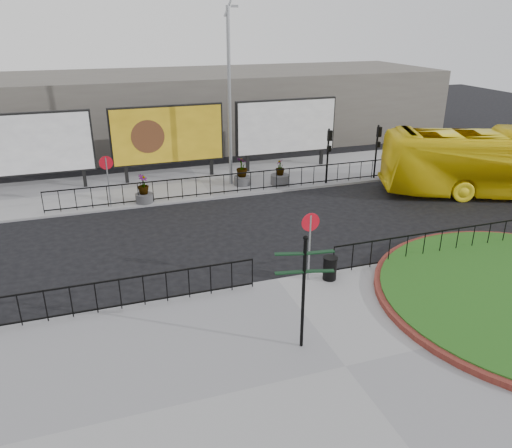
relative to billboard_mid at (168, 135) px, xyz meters
name	(u,v)px	position (x,y,z in m)	size (l,w,h in m)	color
ground	(277,282)	(1.50, -12.97, -2.60)	(90.00, 90.00, 0.00)	black
pavement_near	(345,368)	(1.50, -17.97, -2.54)	(30.00, 10.00, 0.12)	gray
pavement_far	(200,182)	(1.50, -0.97, -2.54)	(44.00, 6.00, 0.12)	gray
railing_near_left	(96,298)	(-4.50, -13.27, -1.93)	(10.00, 0.10, 1.10)	black
railing_near_right	(441,243)	(8.00, -13.27, -1.93)	(9.00, 0.10, 1.10)	black
railing_far	(231,184)	(2.50, -3.67, -1.93)	(18.00, 0.10, 1.10)	black
speed_sign_far	(107,170)	(-3.50, -3.57, -0.68)	(0.64, 0.07, 2.47)	gray
speed_sign_near	(310,232)	(2.50, -13.37, -0.68)	(0.64, 0.07, 2.47)	gray
billboard_left	(30,145)	(-7.00, 0.00, 0.00)	(6.20, 0.31, 4.10)	black
billboard_mid	(168,135)	(0.00, 0.00, 0.00)	(6.20, 0.31, 4.10)	black
billboard_right	(286,127)	(7.00, 0.00, 0.00)	(6.20, 0.31, 4.10)	black
lamp_post	(229,96)	(3.01, -1.97, 2.23)	(0.74, 0.18, 9.23)	gray
signal_pole_a	(329,148)	(8.00, -3.63, -0.50)	(0.22, 0.26, 3.00)	black
signal_pole_b	(377,144)	(11.00, -3.63, -0.50)	(0.22, 0.26, 3.00)	black
building_backdrop	(168,109)	(1.50, 9.03, -0.10)	(40.00, 10.00, 5.00)	#5F5B53
fingerpost_sign	(304,282)	(0.76, -16.78, -0.47)	(1.56, 0.56, 3.34)	black
litter_bin	(330,268)	(3.22, -13.57, -2.06)	(0.50, 0.50, 0.84)	black
bus	(506,163)	(15.91, -7.95, -0.89)	(2.88, 12.29, 3.42)	yellow
planter_a	(144,192)	(-1.90, -3.57, -1.93)	(0.85, 0.85, 1.41)	#4C4C4F
planter_b	(242,174)	(3.50, -2.40, -1.86)	(0.89, 0.89, 1.53)	#4C4C4F
planter_c	(280,176)	(5.49, -2.97, -2.02)	(1.01, 1.01, 1.40)	#4C4C4F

